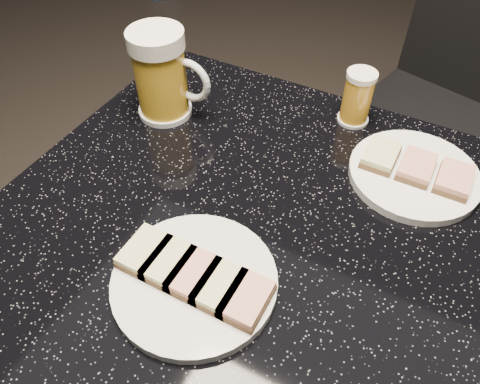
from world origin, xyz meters
The scene contains 8 objects.
plate_large centered at (0.00, -0.13, 0.76)m, with size 0.21×0.21×0.01m, color white.
plate_small centered at (0.20, 0.20, 0.76)m, with size 0.20×0.20×0.01m, color white.
table centered at (0.00, 0.00, 0.51)m, with size 0.70×0.70×0.75m.
beer_mug centered at (-0.23, 0.15, 0.83)m, with size 0.14×0.10×0.16m.
beer_tumbler centered at (0.07, 0.29, 0.80)m, with size 0.06×0.06×0.10m.
chair centered at (0.22, 0.81, 0.50)m, with size 0.53×0.53×0.89m.
canapes_on_plate_large centered at (0.00, -0.13, 0.77)m, with size 0.20×0.07×0.02m.
canapes_on_plate_small centered at (0.20, 0.20, 0.77)m, with size 0.16×0.07×0.02m.
Camera 1 is at (0.21, -0.39, 1.28)m, focal length 35.00 mm.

